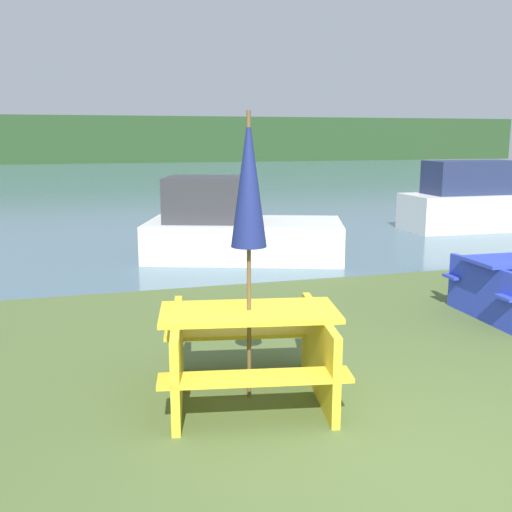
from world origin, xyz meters
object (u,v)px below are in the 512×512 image
picnic_table_yellow (249,347)px  umbrella_navy (249,182)px  boat (235,229)px  boat_second (494,203)px

picnic_table_yellow → umbrella_navy: umbrella_navy is taller
umbrella_navy → boat: umbrella_navy is taller
boat → boat_second: bearing=33.7°
umbrella_navy → boat_second: bearing=42.9°
picnic_table_yellow → boat_second: bearing=42.9°
boat → boat_second: (7.08, 1.83, 0.07)m
umbrella_navy → boat_second: 11.61m
picnic_table_yellow → boat: size_ratio=0.44×
picnic_table_yellow → boat: bearing=77.1°
picnic_table_yellow → boat: (1.38, 6.02, 0.09)m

